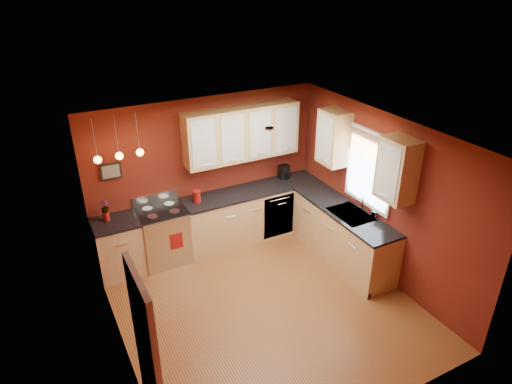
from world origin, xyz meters
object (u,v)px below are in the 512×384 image
red_canister (197,196)px  coffee_maker (284,172)px  sink (351,215)px  gas_range (164,235)px  soap_pump (375,213)px

red_canister → coffee_maker: coffee_maker is taller
sink → red_canister: bearing=143.0°
gas_range → red_canister: red_canister is taller
gas_range → soap_pump: size_ratio=6.83×
coffee_maker → soap_pump: size_ratio=1.55×
gas_range → coffee_maker: coffee_maker is taller
coffee_maker → gas_range: bearing=-177.9°
sink → soap_pump: 0.37m
sink → red_canister: sink is taller
gas_range → coffee_maker: 2.45m
sink → gas_range: bearing=150.2°
red_canister → soap_pump: 2.86m
gas_range → soap_pump: (2.87, -1.76, 0.54)m
red_canister → soap_pump: red_canister is taller
red_canister → coffee_maker: bearing=4.2°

